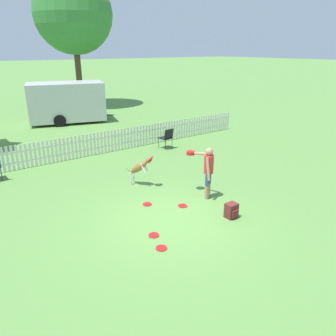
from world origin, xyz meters
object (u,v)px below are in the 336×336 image
object	(u,v)px
frisbee_near_dog	(183,206)
folding_chair_blue_left	(167,137)
handler_person	(207,166)
frisbee_far_scatter	(154,235)
leaping_dog	(140,167)
frisbee_near_handler	(161,248)
backpack_on_grass	(231,211)
equipment_trailer	(67,102)
frisbee_midfield	(147,204)
tree_left_grove	(73,14)

from	to	relation	value
frisbee_near_dog	folding_chair_blue_left	bearing A→B (deg)	58.73
handler_person	folding_chair_blue_left	world-z (taller)	handler_person
frisbee_far_scatter	leaping_dog	bearing A→B (deg)	64.46
leaping_dog	folding_chair_blue_left	size ratio (longest dim) A/B	1.16
frisbee_near_handler	frisbee_near_dog	size ratio (longest dim) A/B	1.00
backpack_on_grass	folding_chair_blue_left	bearing A→B (deg)	69.30
leaping_dog	equipment_trailer	world-z (taller)	equipment_trailer
handler_person	frisbee_near_dog	size ratio (longest dim) A/B	6.07
handler_person	folding_chair_blue_left	bearing A→B (deg)	37.90
handler_person	frisbee_near_handler	distance (m)	3.16
frisbee_near_dog	frisbee_near_handler	bearing A→B (deg)	-141.08
equipment_trailer	frisbee_midfield	bearing A→B (deg)	-84.02
frisbee_far_scatter	tree_left_grove	size ratio (longest dim) A/B	0.03
frisbee_near_handler	equipment_trailer	distance (m)	14.65
leaping_dog	backpack_on_grass	distance (m)	3.43
frisbee_midfield	tree_left_grove	world-z (taller)	tree_left_grove
frisbee_near_dog	frisbee_midfield	world-z (taller)	same
handler_person	leaping_dog	xyz separation A→B (m)	(-1.12, 1.96, -0.36)
backpack_on_grass	frisbee_far_scatter	bearing A→B (deg)	168.16
frisbee_near_handler	frisbee_midfield	distance (m)	2.24
equipment_trailer	frisbee_near_dog	bearing A→B (deg)	-80.17
frisbee_near_dog	frisbee_midfield	bearing A→B (deg)	138.57
frisbee_near_handler	folding_chair_blue_left	xyz separation A→B (m)	(4.66, 6.26, 0.54)
frisbee_near_handler	backpack_on_grass	bearing A→B (deg)	2.24
frisbee_near_dog	frisbee_far_scatter	distance (m)	1.74
handler_person	frisbee_near_dog	distance (m)	1.36
tree_left_grove	frisbee_midfield	bearing A→B (deg)	-106.21
leaping_dog	frisbee_near_handler	xyz separation A→B (m)	(-1.52, -3.40, -0.62)
handler_person	frisbee_near_dog	world-z (taller)	handler_person
leaping_dog	frisbee_near_dog	bearing A→B (deg)	65.58
leaping_dog	tree_left_grove	world-z (taller)	tree_left_grove
frisbee_far_scatter	folding_chair_blue_left	distance (m)	7.29
frisbee_midfield	leaping_dog	bearing A→B (deg)	66.31
frisbee_midfield	frisbee_far_scatter	size ratio (longest dim) A/B	1.00
leaping_dog	frisbee_near_dog	distance (m)	2.13
frisbee_near_dog	frisbee_midfield	xyz separation A→B (m)	(-0.77, 0.68, 0.00)
frisbee_near_dog	equipment_trailer	distance (m)	13.04
frisbee_midfield	equipment_trailer	size ratio (longest dim) A/B	0.05
frisbee_far_scatter	folding_chair_blue_left	xyz separation A→B (m)	(4.51, 5.71, 0.54)
frisbee_far_scatter	folding_chair_blue_left	world-z (taller)	folding_chair_blue_left
frisbee_midfield	tree_left_grove	bearing A→B (deg)	73.79
frisbee_near_handler	leaping_dog	bearing A→B (deg)	65.89
leaping_dog	backpack_on_grass	xyz separation A→B (m)	(0.81, -3.30, -0.43)
frisbee_midfield	equipment_trailer	bearing A→B (deg)	80.08
handler_person	frisbee_near_dog	bearing A→B (deg)	154.95
handler_person	frisbee_midfield	world-z (taller)	handler_person
handler_person	frisbee_far_scatter	size ratio (longest dim) A/B	6.07
folding_chair_blue_left	equipment_trailer	size ratio (longest dim) A/B	0.17
frisbee_near_handler	tree_left_grove	bearing A→B (deg)	72.89
frisbee_midfield	backpack_on_grass	bearing A→B (deg)	-54.22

